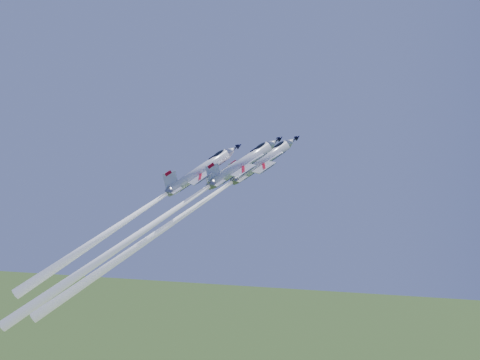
% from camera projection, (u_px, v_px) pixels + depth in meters
% --- Properties ---
extents(jet_lead, '(39.77, 27.36, 41.58)m').
position_uv_depth(jet_lead, '(183.00, 215.00, 104.35)').
color(jet_lead, silver).
extents(jet_left, '(37.49, 25.80, 38.91)m').
position_uv_depth(jet_left, '(166.00, 215.00, 108.04)').
color(jet_left, silver).
extents(jet_right, '(38.14, 26.25, 39.71)m').
position_uv_depth(jet_right, '(160.00, 219.00, 96.12)').
color(jet_right, silver).
extents(jet_slot, '(32.41, 22.33, 32.65)m').
position_uv_depth(jet_slot, '(141.00, 211.00, 99.59)').
color(jet_slot, silver).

